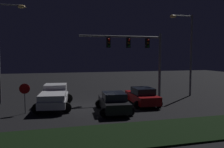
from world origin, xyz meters
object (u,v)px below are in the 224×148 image
car_sedan (114,102)px  car_sedan_far (142,96)px  street_lamp_left (4,42)px  traffic_signal_gantry (137,49)px  stop_sign (25,93)px  pickup_truck (55,95)px  street_lamp_right (187,45)px

car_sedan → car_sedan_far: 3.62m
street_lamp_left → car_sedan: bearing=-33.3°
traffic_signal_gantry → stop_sign: size_ratio=3.73×
car_sedan → car_sedan_far: bearing=-53.7°
car_sedan_far → pickup_truck: bearing=85.3°
pickup_truck → street_lamp_left: bearing=62.7°
traffic_signal_gantry → stop_sign: (-10.21, -3.66, -3.34)m
stop_sign → car_sedan: bearing=-10.3°
car_sedan_far → street_lamp_left: size_ratio=0.50×
pickup_truck → stop_sign: stop_sign is taller
street_lamp_right → car_sedan: bearing=-152.4°
street_lamp_left → stop_sign: size_ratio=3.97×
traffic_signal_gantry → stop_sign: 11.35m
pickup_truck → car_sedan: size_ratio=1.23×
car_sedan → street_lamp_right: size_ratio=0.53×
car_sedan → street_lamp_right: bearing=-57.5°
pickup_truck → car_sedan_far: bearing=-90.2°
traffic_signal_gantry → car_sedan_far: bearing=-102.9°
pickup_truck → street_lamp_right: 14.43m
car_sedan → street_lamp_left: size_ratio=0.51×
car_sedan_far → stop_sign: bearing=96.3°
car_sedan → car_sedan_far: size_ratio=1.02×
car_sedan_far → stop_sign: (-9.54, -0.71, 0.82)m
car_sedan → car_sedan_far: (3.09, 1.88, 0.00)m
car_sedan_far → street_lamp_left: street_lamp_left is taller
car_sedan → car_sedan_far: same height
car_sedan → street_lamp_right: street_lamp_right is taller
pickup_truck → traffic_signal_gantry: bearing=-69.0°
car_sedan_far → traffic_signal_gantry: bearing=-10.8°
street_lamp_right → car_sedan_far: bearing=-154.4°
street_lamp_right → stop_sign: bearing=-166.8°
car_sedan → traffic_signal_gantry: size_ratio=0.55×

